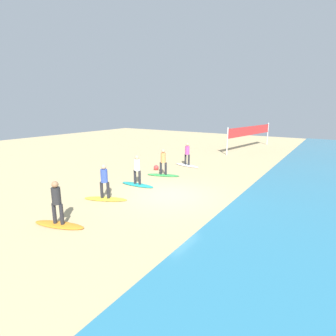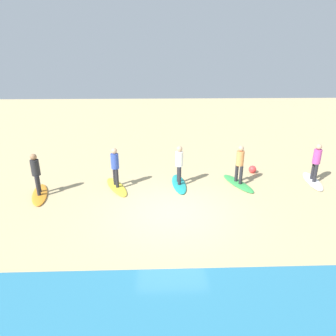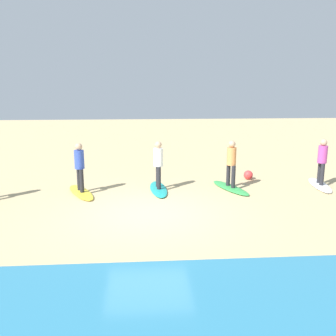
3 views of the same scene
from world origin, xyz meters
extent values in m
plane|color=tan|center=(0.00, 0.00, 0.00)|extent=(60.00, 60.00, 0.00)
ellipsoid|color=white|center=(-6.31, -2.52, 0.04)|extent=(0.91, 2.16, 0.09)
cylinder|color=#232328|center=(-6.28, -2.36, 0.48)|extent=(0.14, 0.14, 0.78)
cylinder|color=#232328|center=(-6.33, -2.67, 0.48)|extent=(0.14, 0.14, 0.78)
cylinder|color=#B74293|center=(-6.31, -2.52, 1.18)|extent=(0.32, 0.32, 0.62)
sphere|color=tan|center=(-6.31, -2.52, 1.61)|extent=(0.24, 0.24, 0.24)
ellipsoid|color=green|center=(-2.97, -2.39, 0.04)|extent=(1.23, 2.17, 0.09)
cylinder|color=#232328|center=(-3.03, -2.24, 0.48)|extent=(0.14, 0.14, 0.78)
cylinder|color=#232328|center=(-2.92, -2.54, 0.48)|extent=(0.14, 0.14, 0.78)
cylinder|color=#E58C4C|center=(-2.97, -2.39, 1.18)|extent=(0.32, 0.32, 0.62)
sphere|color=tan|center=(-2.97, -2.39, 1.61)|extent=(0.24, 0.24, 0.24)
ellipsoid|color=teal|center=(-0.43, -2.42, 0.04)|extent=(0.68, 2.13, 0.09)
cylinder|color=#232328|center=(-0.43, -2.26, 0.48)|extent=(0.14, 0.14, 0.78)
cylinder|color=#232328|center=(-0.42, -2.58, 0.48)|extent=(0.14, 0.14, 0.78)
cylinder|color=white|center=(-0.43, -2.42, 1.18)|extent=(0.32, 0.32, 0.62)
sphere|color=tan|center=(-0.43, -2.42, 1.61)|extent=(0.24, 0.24, 0.24)
ellipsoid|color=yellow|center=(2.21, -2.21, 0.04)|extent=(1.38, 2.14, 0.09)
cylinder|color=#232328|center=(2.15, -2.06, 0.48)|extent=(0.14, 0.14, 0.78)
cylinder|color=#232328|center=(2.28, -2.35, 0.48)|extent=(0.14, 0.14, 0.78)
cylinder|color=#334CAD|center=(2.21, -2.21, 1.18)|extent=(0.32, 0.32, 0.62)
sphere|color=tan|center=(2.21, -2.21, 1.61)|extent=(0.24, 0.24, 0.24)
ellipsoid|color=orange|center=(5.16, -1.57, 0.04)|extent=(1.14, 2.17, 0.09)
cylinder|color=#232328|center=(5.12, -1.42, 0.48)|extent=(0.14, 0.14, 0.78)
cylinder|color=#232328|center=(5.21, -1.72, 0.48)|extent=(0.14, 0.14, 0.78)
cylinder|color=#262628|center=(5.16, -1.57, 1.18)|extent=(0.32, 0.32, 0.62)
sphere|color=#9E704C|center=(5.16, -1.57, 1.61)|extent=(0.24, 0.24, 0.24)
cylinder|color=silver|center=(-21.22, -0.25, 1.25)|extent=(0.10, 0.10, 2.50)
cylinder|color=silver|center=(-12.35, -1.74, 1.25)|extent=(0.10, 0.10, 2.50)
cube|color=red|center=(-16.79, -1.00, 1.90)|extent=(8.88, 1.51, 0.90)
sphere|color=#E53838|center=(-3.99, -3.68, 0.18)|extent=(0.35, 0.35, 0.35)
camera|label=1|loc=(10.55, 6.80, 4.35)|focal=28.26mm
camera|label=2|loc=(0.43, 9.15, 5.17)|focal=31.57mm
camera|label=3|loc=(0.14, 9.93, 3.59)|focal=39.28mm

